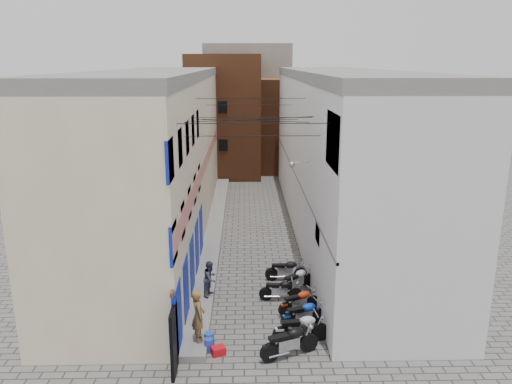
{
  "coord_description": "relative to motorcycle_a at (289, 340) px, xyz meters",
  "views": [
    {
      "loc": [
        -0.3,
        -14.2,
        9.46
      ],
      "look_at": [
        0.26,
        10.36,
        3.0
      ],
      "focal_mm": 35.0,
      "sensor_mm": 36.0,
      "label": 1
    }
  ],
  "objects": [
    {
      "name": "ground",
      "position": [
        -1.13,
        -0.32,
        -0.61
      ],
      "size": [
        90.0,
        90.0,
        0.0
      ],
      "primitive_type": "plane",
      "color": "#5E5B59",
      "rests_on": "ground"
    },
    {
      "name": "plinth",
      "position": [
        -3.18,
        12.68,
        -0.48
      ],
      "size": [
        0.9,
        26.0,
        0.25
      ],
      "primitive_type": "cube",
      "color": "slate",
      "rests_on": "ground"
    },
    {
      "name": "building_left",
      "position": [
        -6.11,
        12.63,
        3.89
      ],
      "size": [
        5.1,
        27.0,
        9.0
      ],
      "color": "beige",
      "rests_on": "ground"
    },
    {
      "name": "building_right",
      "position": [
        3.87,
        12.67,
        3.9
      ],
      "size": [
        5.94,
        26.0,
        9.0
      ],
      "color": "silver",
      "rests_on": "ground"
    },
    {
      "name": "building_far_brick_left",
      "position": [
        -3.13,
        27.68,
        4.39
      ],
      "size": [
        6.0,
        6.0,
        10.0
      ],
      "primitive_type": "cube",
      "color": "brown",
      "rests_on": "ground"
    },
    {
      "name": "building_far_brick_right",
      "position": [
        1.87,
        29.68,
        3.39
      ],
      "size": [
        5.0,
        6.0,
        8.0
      ],
      "primitive_type": "cube",
      "color": "brown",
      "rests_on": "ground"
    },
    {
      "name": "building_far_concrete",
      "position": [
        -1.13,
        33.68,
        4.89
      ],
      "size": [
        8.0,
        5.0,
        11.0
      ],
      "primitive_type": "cube",
      "color": "slate",
      "rests_on": "ground"
    },
    {
      "name": "far_shopfront",
      "position": [
        -1.13,
        24.88,
        0.59
      ],
      "size": [
        2.0,
        0.3,
        2.4
      ],
      "primitive_type": "cube",
      "color": "black",
      "rests_on": "ground"
    },
    {
      "name": "overhead_wires",
      "position": [
        -1.13,
        7.32,
        6.52
      ],
      "size": [
        5.8,
        13.02,
        1.32
      ],
      "color": "black",
      "rests_on": "ground"
    },
    {
      "name": "motorcycle_a",
      "position": [
        0.0,
        0.0,
        0.0
      ],
      "size": [
        2.2,
        1.42,
        1.22
      ],
      "primitive_type": null,
      "rotation": [
        0.0,
        0.0,
        -1.18
      ],
      "color": "black",
      "rests_on": "ground"
    },
    {
      "name": "motorcycle_b",
      "position": [
        0.48,
        0.89,
        -0.02
      ],
      "size": [
        2.09,
        0.89,
        1.17
      ],
      "primitive_type": null,
      "rotation": [
        0.0,
        0.0,
        -1.44
      ],
      "color": "silver",
      "rests_on": "ground"
    },
    {
      "name": "motorcycle_c",
      "position": [
        0.72,
        1.98,
        -0.08
      ],
      "size": [
        1.92,
        1.08,
        1.06
      ],
      "primitive_type": null,
      "rotation": [
        0.0,
        0.0,
        -1.28
      ],
      "color": "#0C35B9",
      "rests_on": "ground"
    },
    {
      "name": "motorcycle_d",
      "position": [
        0.65,
        2.98,
        -0.09
      ],
      "size": [
        1.87,
        1.27,
        1.04
      ],
      "primitive_type": null,
      "rotation": [
        0.0,
        0.0,
        -1.14
      ],
      "color": "#AB2B0C",
      "rests_on": "ground"
    },
    {
      "name": "motorcycle_e",
      "position": [
        -0.0,
        4.02,
        -0.1
      ],
      "size": [
        1.79,
        0.63,
        1.02
      ],
      "primitive_type": null,
      "rotation": [
        0.0,
        0.0,
        -1.61
      ],
      "color": "black",
      "rests_on": "ground"
    },
    {
      "name": "motorcycle_f",
      "position": [
        0.76,
        4.88,
        -0.07
      ],
      "size": [
        1.84,
        1.62,
        1.08
      ],
      "primitive_type": null,
      "rotation": [
        0.0,
        0.0,
        -0.91
      ],
      "color": "silver",
      "rests_on": "ground"
    },
    {
      "name": "motorcycle_g",
      "position": [
        0.38,
        5.93,
        -0.06
      ],
      "size": [
        1.88,
        0.6,
        1.09
      ],
      "primitive_type": null,
      "rotation": [
        0.0,
        0.0,
        -1.57
      ],
      "color": "black",
      "rests_on": "ground"
    },
    {
      "name": "person_a",
      "position": [
        -3.03,
        0.68,
        0.56
      ],
      "size": [
        0.6,
        0.76,
        1.84
      ],
      "primitive_type": "imported",
      "rotation": [
        0.0,
        0.0,
        1.84
      ],
      "color": "brown",
      "rests_on": "plinth"
    },
    {
      "name": "person_b",
      "position": [
        -2.85,
        4.05,
        0.38
      ],
      "size": [
        0.81,
        0.89,
        1.47
      ],
      "primitive_type": "imported",
      "rotation": [
        0.0,
        0.0,
        1.12
      ],
      "color": "#363E51",
      "rests_on": "plinth"
    },
    {
      "name": "water_jug_near",
      "position": [
        -2.68,
        0.37,
        -0.37
      ],
      "size": [
        0.33,
        0.33,
        0.47
      ],
      "primitive_type": "cylinder",
      "rotation": [
        0.0,
        0.0,
        -0.08
      ],
      "color": "#263BC0",
      "rests_on": "ground"
    },
    {
      "name": "water_jug_far",
      "position": [
        -2.68,
        0.66,
        -0.35
      ],
      "size": [
        0.44,
        0.44,
        0.52
      ],
      "primitive_type": "cylinder",
      "rotation": [
        0.0,
        0.0,
        0.39
      ],
      "color": "#214BA6",
      "rests_on": "ground"
    },
    {
      "name": "red_crate",
      "position": [
        -2.35,
        0.18,
        -0.47
      ],
      "size": [
        0.54,
        0.48,
        0.28
      ],
      "primitive_type": "cube",
      "rotation": [
        0.0,
        0.0,
        0.38
      ],
      "color": "red",
      "rests_on": "ground"
    }
  ]
}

